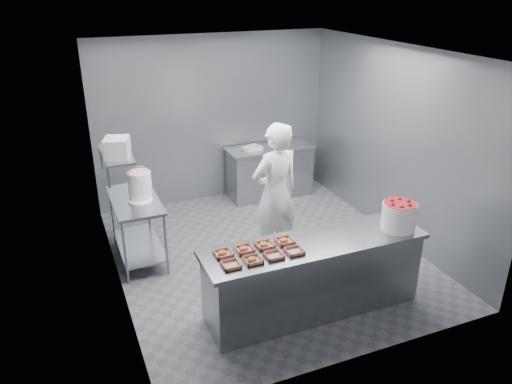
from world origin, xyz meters
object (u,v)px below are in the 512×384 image
(tray_0, at_px, (231,265))
(tray_5, at_px, (244,249))
(tray_6, at_px, (265,245))
(tray_7, at_px, (284,241))
(tray_4, at_px, (223,253))
(prep_table, at_px, (137,220))
(strawberry_tub, at_px, (399,215))
(glaze_bucket, at_px, (140,185))
(back_counter, at_px, (270,171))
(appliance, at_px, (117,148))
(service_counter, at_px, (313,276))
(worker, at_px, (275,194))
(tray_3, at_px, (294,251))
(tray_2, at_px, (274,255))
(tray_1, at_px, (253,260))

(tray_0, distance_m, tray_5, 0.34)
(tray_5, bearing_deg, tray_0, -134.60)
(tray_6, distance_m, tray_7, 0.24)
(tray_4, height_order, tray_6, same)
(prep_table, height_order, strawberry_tub, strawberry_tub)
(glaze_bucket, bearing_deg, back_counter, 28.48)
(prep_table, relative_size, appliance, 3.65)
(back_counter, height_order, tray_4, tray_4)
(service_counter, xyz_separation_m, tray_0, (-1.04, -0.12, 0.47))
(worker, bearing_deg, tray_7, 59.48)
(appliance, bearing_deg, tray_7, -30.36)
(tray_3, bearing_deg, tray_0, 180.00)
(prep_table, xyz_separation_m, tray_7, (1.33, -1.83, 0.33))
(prep_table, height_order, tray_7, tray_7)
(back_counter, xyz_separation_m, tray_7, (-1.22, -3.13, 0.47))
(appliance, bearing_deg, tray_6, -35.27)
(tray_0, bearing_deg, glaze_bucket, 104.57)
(tray_3, height_order, tray_5, tray_5)
(tray_2, height_order, tray_7, tray_7)
(back_counter, relative_size, strawberry_tub, 3.78)
(back_counter, height_order, tray_1, tray_1)
(worker, relative_size, glaze_bucket, 4.15)
(tray_0, bearing_deg, strawberry_tub, 0.98)
(worker, xyz_separation_m, appliance, (-1.90, 0.53, 0.72))
(strawberry_tub, bearing_deg, appliance, 146.93)
(service_counter, bearing_deg, tray_3, -159.47)
(prep_table, xyz_separation_m, worker, (1.73, -0.70, 0.38))
(back_counter, xyz_separation_m, tray_4, (-1.94, -3.13, 0.47))
(appliance, bearing_deg, tray_0, -50.08)
(service_counter, bearing_deg, tray_5, 171.49)
(strawberry_tub, height_order, glaze_bucket, glaze_bucket)
(tray_3, xyz_separation_m, strawberry_tub, (1.37, 0.04, 0.15))
(tray_1, relative_size, tray_7, 1.00)
(prep_table, height_order, tray_6, tray_6)
(tray_1, height_order, tray_5, same)
(tray_2, relative_size, appliance, 0.57)
(worker, bearing_deg, tray_2, 54.09)
(back_counter, relative_size, tray_3, 8.01)
(tray_3, bearing_deg, service_counter, 20.53)
(service_counter, bearing_deg, glaze_bucket, 129.38)
(tray_3, relative_size, worker, 0.10)
(prep_table, bearing_deg, worker, -22.07)
(back_counter, distance_m, glaze_bucket, 2.88)
(tray_4, bearing_deg, prep_table, 108.33)
(tray_3, height_order, worker, worker)
(tray_0, bearing_deg, tray_3, 0.00)
(tray_1, bearing_deg, tray_6, 45.04)
(tray_4, distance_m, strawberry_tub, 2.10)
(tray_6, bearing_deg, worker, 60.27)
(tray_0, height_order, tray_3, same)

